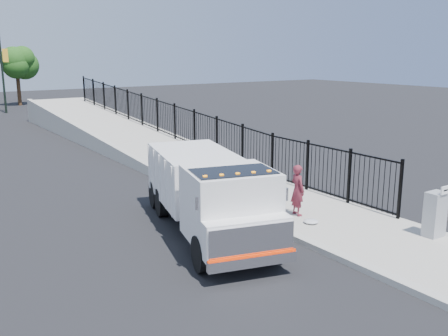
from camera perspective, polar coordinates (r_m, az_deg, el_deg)
ground at (r=14.98m, az=4.73°, el=-6.63°), size 120.00×120.00×0.00m
sidewalk at (r=14.91m, az=15.45°, el=-6.94°), size 3.55×12.00×0.12m
curb at (r=13.56m, az=10.09°, el=-8.60°), size 0.30×12.00×0.16m
ramp at (r=29.55m, az=-11.76°, el=2.97°), size 3.95×24.06×3.19m
iron_fence at (r=26.43m, az=-5.63°, el=3.99°), size 0.10×28.00×1.80m
truck at (r=13.92m, az=-1.71°, el=-2.54°), size 3.80×7.05×2.30m
worker at (r=15.51m, az=8.41°, el=-2.51°), size 0.47×0.63×1.59m
utility_cabinet at (r=14.78m, az=22.96°, el=-4.90°), size 0.55×0.40×1.25m
arrow_sign at (r=14.47m, az=23.94°, el=-2.33°), size 0.35×0.04×0.22m
debris at (r=15.03m, az=9.92°, el=-6.02°), size 0.44×0.44×0.11m
tree_1 at (r=52.71m, az=-22.63°, el=10.90°), size 2.54×2.54×5.27m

